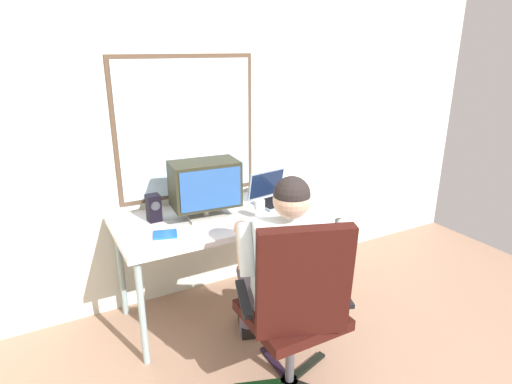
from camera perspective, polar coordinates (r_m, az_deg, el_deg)
name	(u,v)px	position (r m, az deg, el deg)	size (l,w,h in m)	color
wall_rear	(233,103)	(3.21, -3.06, 11.89)	(4.78, 0.08, 2.89)	beige
desk	(230,221)	(2.94, -3.49, -3.85)	(1.55, 0.70, 0.75)	#849A9D
office_chair	(297,303)	(2.23, 5.58, -14.69)	(0.65, 0.64, 1.07)	black
person_seated	(284,269)	(2.42, 3.75, -10.30)	(0.67, 0.85, 1.23)	#514B5A
crt_monitor	(205,185)	(2.79, -6.89, 0.98)	(0.45, 0.29, 0.39)	beige
laptop	(272,194)	(3.12, 2.19, -0.22)	(0.35, 0.31, 0.22)	gray
wine_glass	(259,206)	(2.80, 0.47, -1.86)	(0.07, 0.07, 0.13)	silver
desk_speaker	(154,208)	(2.84, -13.60, -2.08)	(0.09, 0.09, 0.18)	black
cd_case	(165,234)	(2.64, -12.13, -5.60)	(0.17, 0.16, 0.01)	blue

